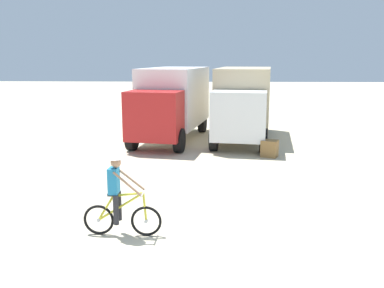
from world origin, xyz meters
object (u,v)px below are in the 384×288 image
box_truck_tan_camper (243,100)px  supply_crate (270,149)px  box_truck_avon_van (172,100)px  cyclist_orange_shirt (119,198)px

box_truck_tan_camper → supply_crate: bearing=-77.9°
box_truck_avon_van → box_truck_tan_camper: size_ratio=1.01×
box_truck_avon_van → supply_crate: size_ratio=10.65×
cyclist_orange_shirt → supply_crate: size_ratio=2.75×
box_truck_tan_camper → cyclist_orange_shirt: 11.89m
box_truck_avon_van → supply_crate: 5.63m
box_truck_avon_van → cyclist_orange_shirt: box_truck_avon_van is taller
box_truck_avon_van → cyclist_orange_shirt: 11.26m
box_truck_avon_van → box_truck_tan_camper: bearing=1.6°
box_truck_tan_camper → supply_crate: size_ratio=10.59×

